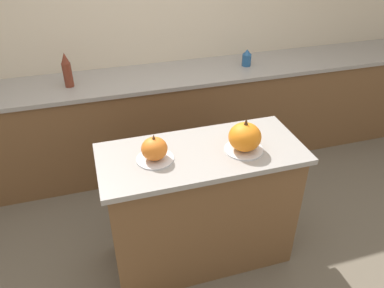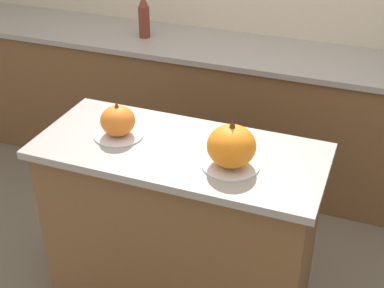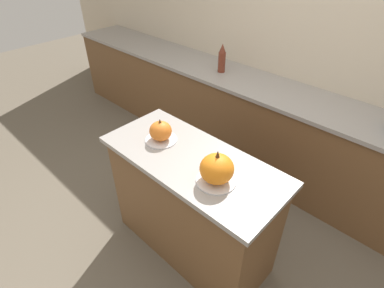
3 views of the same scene
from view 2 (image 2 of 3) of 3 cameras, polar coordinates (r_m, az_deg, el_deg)
name	(u,v)px [view 2 (image 2 of 3)]	position (r m, az deg, el deg)	size (l,w,h in m)	color
kitchen_island	(180,230)	(2.56, -1.26, -9.12)	(1.26, 0.56, 0.91)	brown
back_counter	(251,116)	(3.55, 6.36, 3.03)	(6.00, 0.60, 0.91)	brown
pumpkin_cake_left	(118,122)	(2.37, -7.89, 2.32)	(0.22, 0.22, 0.17)	silver
pumpkin_cake_right	(231,147)	(2.13, 4.22, -0.35)	(0.24, 0.24, 0.22)	silver
bottle_tall	(144,17)	(3.55, -5.15, 13.38)	(0.07, 0.07, 0.29)	maroon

